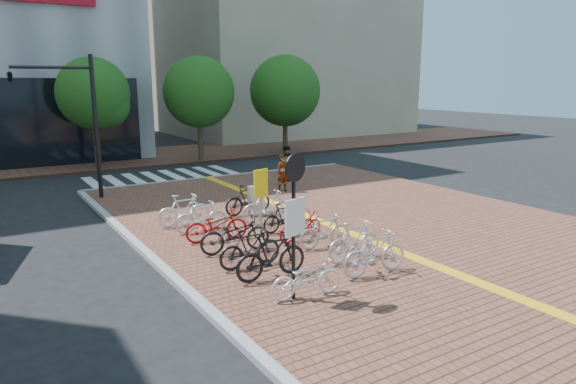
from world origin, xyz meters
TOP-DOWN VIEW (x-y plane):
  - ground at (0.00, 0.00)m, footprint 120.00×120.00m
  - sidewalk at (3.00, -5.00)m, footprint 14.00×34.00m
  - tactile_strip at (2.00, -5.00)m, footprint 0.40×34.00m
  - kerb_west at (-4.00, -5.00)m, footprint 0.25×34.00m
  - kerb_north at (3.00, 12.00)m, footprint 14.00×0.25m
  - far_sidewalk at (0.00, 21.00)m, footprint 70.00×8.00m
  - building_beige at (18.00, 32.00)m, footprint 20.00×18.00m
  - crosswalk at (0.50, 14.00)m, footprint 7.50×4.00m
  - street_trees at (5.04, 17.45)m, footprint 16.20×4.60m
  - bike_0 at (-1.93, -2.63)m, footprint 1.77×0.82m
  - bike_1 at (-2.03, -1.26)m, footprint 1.91×0.55m
  - bike_2 at (-2.10, -0.31)m, footprint 1.74×0.54m
  - bike_3 at (-1.91, 0.95)m, footprint 2.10×0.98m
  - bike_4 at (-1.92, 2.17)m, footprint 1.96×0.93m
  - bike_5 at (-1.94, 3.27)m, footprint 1.73×0.65m
  - bike_6 at (-2.13, 4.28)m, footprint 1.79×0.57m
  - bike_7 at (0.26, -2.41)m, footprint 1.91×0.64m
  - bike_8 at (0.50, -1.34)m, footprint 1.84×0.60m
  - bike_9 at (0.44, -0.06)m, footprint 1.68×0.60m
  - bike_10 at (0.25, 0.90)m, footprint 1.73×0.85m
  - bike_11 at (0.32, 1.95)m, footprint 1.59×0.51m
  - bike_12 at (0.40, 3.14)m, footprint 1.90×0.65m
  - bike_13 at (0.34, 4.46)m, footprint 1.83×0.56m
  - pedestrian_a at (3.46, 7.13)m, footprint 0.61×0.42m
  - pedestrian_b at (4.76, 8.83)m, footprint 0.89×0.72m
  - utility_box at (0.54, 4.21)m, footprint 0.52×0.40m
  - yellow_sign at (-0.36, 2.22)m, footprint 0.55×0.19m
  - notice_sign at (-2.23, -2.59)m, footprint 0.59×0.22m
  - traffic_light_pole at (-4.82, 10.13)m, footprint 3.07×1.18m

SIDE VIEW (x-z plane):
  - ground at x=0.00m, z-range 0.00..0.00m
  - crosswalk at x=0.50m, z-range 0.00..0.01m
  - sidewalk at x=3.00m, z-range 0.00..0.15m
  - far_sidewalk at x=0.00m, z-range 0.00..0.15m
  - kerb_west at x=-4.00m, z-range 0.00..0.15m
  - kerb_north at x=3.00m, z-range 0.00..0.15m
  - tactile_strip at x=2.00m, z-range 0.15..0.16m
  - bike_10 at x=0.25m, z-range 0.15..1.02m
  - bike_0 at x=-1.93m, z-range 0.15..1.05m
  - bike_11 at x=0.32m, z-range 0.15..1.09m
  - bike_4 at x=-1.92m, z-range 0.15..1.14m
  - bike_9 at x=0.44m, z-range 0.15..1.14m
  - bike_5 at x=-1.94m, z-range 0.15..1.16m
  - bike_2 at x=-2.10m, z-range 0.15..1.19m
  - bike_3 at x=-1.91m, z-range 0.15..1.21m
  - utility_box at x=0.54m, z-range 0.15..1.21m
  - bike_6 at x=-2.13m, z-range 0.15..1.22m
  - bike_8 at x=0.50m, z-range 0.15..1.24m
  - bike_13 at x=0.34m, z-range 0.15..1.24m
  - bike_12 at x=0.40m, z-range 0.15..1.27m
  - bike_7 at x=0.26m, z-range 0.15..1.28m
  - bike_1 at x=-2.03m, z-range 0.15..1.30m
  - pedestrian_a at x=3.46m, z-range 0.15..1.76m
  - pedestrian_b at x=4.76m, z-range 0.15..1.86m
  - yellow_sign at x=-0.36m, z-range 0.54..2.57m
  - notice_sign at x=-2.23m, z-range 0.57..3.82m
  - traffic_light_pole at x=-4.82m, z-range 1.24..6.95m
  - street_trees at x=5.04m, z-range 0.92..7.27m
  - building_beige at x=18.00m, z-range 0.00..18.00m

